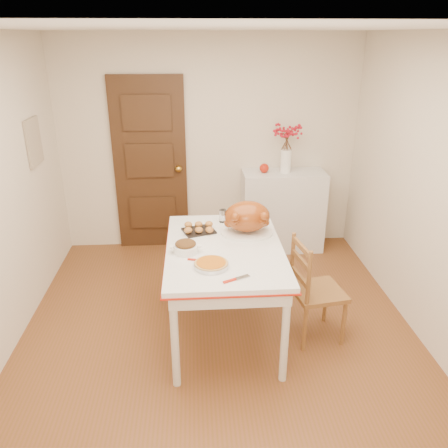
{
  "coord_description": "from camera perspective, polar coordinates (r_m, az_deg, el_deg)",
  "views": [
    {
      "loc": [
        -0.18,
        -3.24,
        2.46
      ],
      "look_at": [
        0.05,
        0.14,
        1.03
      ],
      "focal_mm": 36.04,
      "sensor_mm": 36.0,
      "label": 1
    }
  ],
  "objects": [
    {
      "name": "turkey_platter",
      "position": [
        3.89,
        2.96,
        0.74
      ],
      "size": [
        0.49,
        0.41,
        0.29
      ],
      "primitive_type": null,
      "rotation": [
        0.0,
        0.0,
        0.09
      ],
      "color": "#772F08",
      "rests_on": "kitchen_table"
    },
    {
      "name": "berry_vase",
      "position": [
        5.27,
        7.93,
        9.41
      ],
      "size": [
        0.29,
        0.29,
        0.55
      ],
      "primitive_type": null,
      "color": "white",
      "rests_on": "sideboard"
    },
    {
      "name": "shaker_pair",
      "position": [
        4.23,
        4.62,
        1.04
      ],
      "size": [
        0.09,
        0.06,
        0.08
      ],
      "primitive_type": null,
      "rotation": [
        0.0,
        0.0,
        -0.37
      ],
      "color": "white",
      "rests_on": "kitchen_table"
    },
    {
      "name": "apple",
      "position": [
        5.28,
        5.12,
        7.07
      ],
      "size": [
        0.11,
        0.11,
        0.11
      ],
      "primitive_type": "sphere",
      "color": "#AB1D0C",
      "rests_on": "sideboard"
    },
    {
      "name": "wall_front",
      "position": [
        1.74,
        3.42,
        -21.26
      ],
      "size": [
        3.5,
        0.0,
        2.5
      ],
      "primitive_type": "cube",
      "color": "beige",
      "rests_on": "ground"
    },
    {
      "name": "door_back",
      "position": [
        5.43,
        -9.32,
        7.34
      ],
      "size": [
        0.85,
        0.06,
        2.06
      ],
      "primitive_type": "cube",
      "color": "#36200F",
      "rests_on": "ground"
    },
    {
      "name": "pie_server",
      "position": [
        3.22,
        1.58,
        -6.95
      ],
      "size": [
        0.22,
        0.15,
        0.01
      ],
      "primitive_type": null,
      "rotation": [
        0.0,
        0.0,
        0.47
      ],
      "color": "silver",
      "rests_on": "kitchen_table"
    },
    {
      "name": "carving_knife",
      "position": [
        3.47,
        -2.86,
        -4.64
      ],
      "size": [
        0.23,
        0.11,
        0.01
      ],
      "primitive_type": null,
      "rotation": [
        0.0,
        0.0,
        -0.27
      ],
      "color": "silver",
      "rests_on": "kitchen_table"
    },
    {
      "name": "stuffing_dish",
      "position": [
        3.6,
        -4.89,
        -2.88
      ],
      "size": [
        0.27,
        0.23,
        0.1
      ],
      "primitive_type": null,
      "rotation": [
        0.0,
        0.0,
        0.13
      ],
      "color": "#3F2F15",
      "rests_on": "kitchen_table"
    },
    {
      "name": "wall_back",
      "position": [
        5.38,
        -1.9,
        9.91
      ],
      "size": [
        3.5,
        0.0,
        2.5
      ],
      "primitive_type": "cube",
      "color": "beige",
      "rests_on": "ground"
    },
    {
      "name": "ceiling",
      "position": [
        3.24,
        -0.76,
        23.6
      ],
      "size": [
        3.5,
        4.0,
        0.0
      ],
      "primitive_type": "cube",
      "color": "white",
      "rests_on": "ground"
    },
    {
      "name": "kitchen_table",
      "position": [
        3.91,
        0.05,
        -8.49
      ],
      "size": [
        0.97,
        1.42,
        0.85
      ],
      "primitive_type": null,
      "color": "silver",
      "rests_on": "floor"
    },
    {
      "name": "floor",
      "position": [
        4.07,
        -0.57,
        -14.27
      ],
      "size": [
        3.5,
        4.0,
        0.0
      ],
      "primitive_type": "cube",
      "color": "brown",
      "rests_on": "ground"
    },
    {
      "name": "chair_oak",
      "position": [
        3.94,
        11.83,
        -8.1
      ],
      "size": [
        0.47,
        0.47,
        0.93
      ],
      "primitive_type": null,
      "rotation": [
        0.0,
        0.0,
        1.74
      ],
      "color": "brown",
      "rests_on": "floor"
    },
    {
      "name": "drinking_glass",
      "position": [
        4.16,
        -0.14,
        1.04
      ],
      "size": [
        0.07,
        0.07,
        0.12
      ],
      "primitive_type": "cylinder",
      "rotation": [
        0.0,
        0.0,
        -0.06
      ],
      "color": "white",
      "rests_on": "kitchen_table"
    },
    {
      "name": "wall_right",
      "position": [
        3.96,
        25.56,
        2.8
      ],
      "size": [
        0.0,
        4.0,
        2.5
      ],
      "primitive_type": "cube",
      "color": "beige",
      "rests_on": "ground"
    },
    {
      "name": "photo_board",
      "position": [
        4.8,
        -22.98,
        9.58
      ],
      "size": [
        0.03,
        0.35,
        0.45
      ],
      "primitive_type": "cube",
      "color": "beige",
      "rests_on": "ground"
    },
    {
      "name": "rolls_tray",
      "position": [
        3.97,
        -3.22,
        -0.51
      ],
      "size": [
        0.32,
        0.28,
        0.07
      ],
      "primitive_type": null,
      "rotation": [
        0.0,
        0.0,
        0.33
      ],
      "color": "#B47530",
      "rests_on": "kitchen_table"
    },
    {
      "name": "sideboard",
      "position": [
        5.49,
        7.42,
        1.66
      ],
      "size": [
        0.97,
        0.43,
        0.97
      ],
      "primitive_type": "cube",
      "color": "silver",
      "rests_on": "floor"
    },
    {
      "name": "pumpkin_pie",
      "position": [
        3.38,
        -1.64,
        -5.06
      ],
      "size": [
        0.32,
        0.32,
        0.05
      ],
      "primitive_type": "cylinder",
      "rotation": [
        0.0,
        0.0,
        0.24
      ],
      "color": "#B2590D",
      "rests_on": "kitchen_table"
    }
  ]
}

